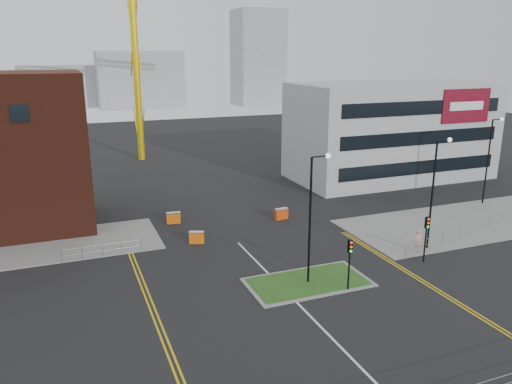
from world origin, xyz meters
TOP-DOWN VIEW (x-y plane):
  - ground at (0.00, 0.00)m, footprint 200.00×200.00m
  - pavement_right at (22.00, 14.00)m, footprint 24.00×10.00m
  - island_kerb at (2.00, 8.00)m, footprint 8.60×4.60m
  - grass_island at (2.00, 8.00)m, footprint 8.00×4.00m
  - office_block at (26.01, 31.97)m, footprint 25.00×12.20m
  - streetlamp_island at (2.22, 8.00)m, footprint 1.46×0.36m
  - streetlamp_right_near at (14.22, 10.00)m, footprint 1.46×0.36m
  - streetlamp_right_far at (28.22, 18.00)m, footprint 1.46×0.36m
  - traffic_light_island at (4.00, 5.98)m, footprint 0.28×0.33m
  - traffic_light_right at (12.00, 7.98)m, footprint 0.28×0.33m
  - railing_left at (-11.00, 18.00)m, footprint 6.05×0.05m
  - railing_right at (20.50, 11.50)m, footprint 19.05×5.05m
  - centre_line at (0.00, 2.00)m, footprint 0.15×30.00m
  - yellow_left_a at (-9.00, 10.00)m, footprint 0.12×24.00m
  - yellow_left_b at (-8.70, 10.00)m, footprint 0.12×24.00m
  - yellow_right_a at (9.50, 6.00)m, footprint 0.12×20.00m
  - yellow_right_b at (9.80, 6.00)m, footprint 0.12×20.00m
  - skyline_b at (10.00, 130.00)m, footprint 24.00×12.00m
  - skyline_c at (45.00, 125.00)m, footprint 14.00×12.00m
  - skyline_d at (-8.00, 140.00)m, footprint 30.00×12.00m
  - pedestrian at (12.75, 9.63)m, footprint 0.81×0.64m
  - barrier_left at (-3.29, 18.22)m, footprint 1.31×0.85m
  - barrier_mid at (-4.00, 24.00)m, footprint 1.34×0.59m
  - barrier_right at (6.00, 21.36)m, footprint 1.35×0.59m

SIDE VIEW (x-z plane):
  - ground at x=0.00m, z-range 0.00..0.00m
  - centre_line at x=0.00m, z-range 0.00..0.01m
  - yellow_left_a at x=-9.00m, z-range 0.00..0.01m
  - yellow_left_b at x=-8.70m, z-range 0.00..0.01m
  - yellow_right_a at x=9.50m, z-range 0.00..0.01m
  - yellow_right_b at x=9.80m, z-range 0.00..0.01m
  - island_kerb at x=2.00m, z-range 0.00..0.08m
  - pavement_right at x=22.00m, z-range 0.00..0.12m
  - grass_island at x=2.00m, z-range 0.00..0.12m
  - barrier_left at x=-3.29m, z-range 0.04..1.09m
  - barrier_mid at x=-4.00m, z-range 0.05..1.14m
  - barrier_right at x=6.00m, z-range 0.05..1.14m
  - railing_left at x=-11.00m, z-range 0.19..1.29m
  - railing_right at x=20.50m, z-range 0.23..1.33m
  - pedestrian at x=12.75m, z-range 0.00..1.97m
  - traffic_light_island at x=4.00m, z-range 0.74..4.39m
  - traffic_light_right at x=12.00m, z-range 0.74..4.39m
  - streetlamp_island at x=2.22m, z-range 0.82..10.00m
  - streetlamp_right_near at x=14.22m, z-range 0.82..10.00m
  - streetlamp_right_far at x=28.22m, z-range 0.82..10.00m
  - skyline_d at x=-8.00m, z-range 0.00..12.00m
  - office_block at x=26.01m, z-range 0.00..12.00m
  - skyline_b at x=10.00m, z-range 0.00..16.00m
  - skyline_c at x=45.00m, z-range 0.00..28.00m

